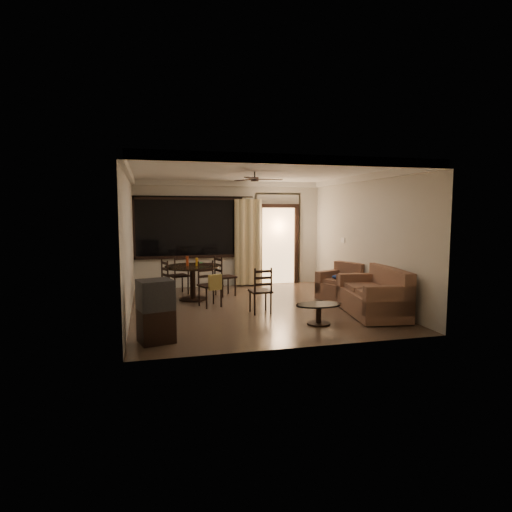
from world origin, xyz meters
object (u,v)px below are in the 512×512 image
object	(u,v)px
dining_chair_north	(179,283)
coffee_table	(319,311)
armchair	(342,285)
side_chair	(261,299)
dining_table	(193,273)
dining_chair_east	(225,284)
tv_cabinet	(156,311)
dining_chair_west	(157,291)
dining_chair_south	(210,292)
sofa	(376,297)

from	to	relation	value
dining_chair_north	coffee_table	size ratio (longest dim) A/B	1.13
armchair	side_chair	size ratio (longest dim) A/B	1.16
dining_table	dining_chair_east	bearing A→B (deg)	19.16
coffee_table	tv_cabinet	bearing A→B (deg)	-172.98
side_chair	dining_chair_west	bearing A→B (deg)	-36.75
tv_cabinet	armchair	bearing A→B (deg)	13.21
tv_cabinet	dining_chair_south	bearing A→B (deg)	48.09
dining_chair_west	dining_chair_south	distance (m)	1.20
sofa	side_chair	xyz separation A→B (m)	(-2.12, 0.72, -0.09)
dining_chair_south	tv_cabinet	xyz separation A→B (m)	(-1.15, -2.23, 0.18)
coffee_table	side_chair	size ratio (longest dim) A/B	0.91
dining_chair_south	tv_cabinet	distance (m)	2.52
dining_chair_east	coffee_table	bearing A→B (deg)	-177.97
dining_chair_west	coffee_table	xyz separation A→B (m)	(2.74, -2.42, -0.04)
armchair	coffee_table	xyz separation A→B (m)	(-1.33, -1.84, -0.09)
armchair	coffee_table	world-z (taller)	armchair
dining_table	tv_cabinet	world-z (taller)	dining_table
side_chair	tv_cabinet	bearing A→B (deg)	32.81
armchair	dining_chair_east	bearing A→B (deg)	132.76
dining_table	armchair	world-z (taller)	dining_table
dining_chair_north	sofa	bearing A→B (deg)	119.66
tv_cabinet	coffee_table	size ratio (longest dim) A/B	1.15
dining_chair_east	sofa	world-z (taller)	dining_chair_east
dining_chair_east	armchair	bearing A→B (deg)	-133.76
tv_cabinet	coffee_table	bearing A→B (deg)	-7.58
dining_chair_north	tv_cabinet	world-z (taller)	tv_cabinet
dining_chair_east	tv_cabinet	bearing A→B (deg)	134.18
dining_chair_south	dining_chair_north	size ratio (longest dim) A/B	1.00
armchair	sofa	bearing A→B (deg)	-112.53
dining_chair_west	dining_chair_east	xyz separation A→B (m)	(1.58, 0.55, 0.00)
dining_table	coffee_table	distance (m)	3.35
dining_chair_east	dining_chair_north	size ratio (longest dim) A/B	1.00
dining_table	dining_chair_east	world-z (taller)	dining_table
dining_chair_south	side_chair	distance (m)	1.20
dining_chair_south	side_chair	bearing A→B (deg)	-61.95
dining_chair_east	coffee_table	distance (m)	3.19
dining_table	dining_chair_north	size ratio (longest dim) A/B	1.31
dining_chair_north	tv_cabinet	distance (m)	3.84
dining_table	coffee_table	bearing A→B (deg)	-54.21
dining_chair_south	sofa	size ratio (longest dim) A/B	0.53
dining_chair_west	dining_chair_east	bearing A→B (deg)	90.00
dining_table	dining_chair_east	size ratio (longest dim) A/B	1.31
dining_chair_north	sofa	world-z (taller)	dining_chair_north
dining_chair_north	side_chair	distance (m)	2.76
dining_chair_south	coffee_table	distance (m)	2.52
dining_chair_north	tv_cabinet	bearing A→B (deg)	61.59
dining_chair_west	dining_chair_north	bearing A→B (deg)	133.24
dining_chair_north	armchair	distance (m)	3.88
sofa	dining_chair_east	bearing A→B (deg)	141.84
dining_chair_east	dining_chair_north	world-z (taller)	same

